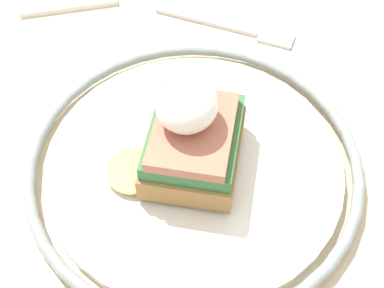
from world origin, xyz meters
The scene contains 4 objects.
dining_table centered at (0.00, 0.00, 0.62)m, with size 0.84×0.65×0.78m.
plate centered at (-0.03, 0.00, 0.78)m, with size 0.29×0.29×0.02m.
sandwich centered at (-0.03, 0.00, 0.82)m, with size 0.09×0.11×0.08m.
fork centered at (-0.22, 0.01, 0.78)m, with size 0.04×0.15×0.00m.
Camera 1 is at (0.23, 0.05, 1.16)m, focal length 50.00 mm.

